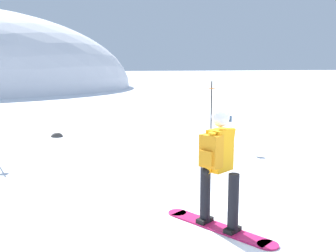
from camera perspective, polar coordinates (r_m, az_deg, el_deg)
name	(u,v)px	position (r m, az deg, el deg)	size (l,w,h in m)	color
ground_plane	(249,219)	(6.01, 12.06, -13.42)	(300.00, 300.00, 0.00)	white
snowboarder_main	(218,166)	(5.29, 7.53, -5.92)	(0.97, 1.68, 1.71)	#D11E5B
piste_marker_far	(211,107)	(11.19, 6.51, 2.83)	(0.20, 0.20, 1.89)	black
rock_dark	(57,137)	(12.81, -16.31, -1.56)	(0.39, 0.33, 0.27)	#4C4742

